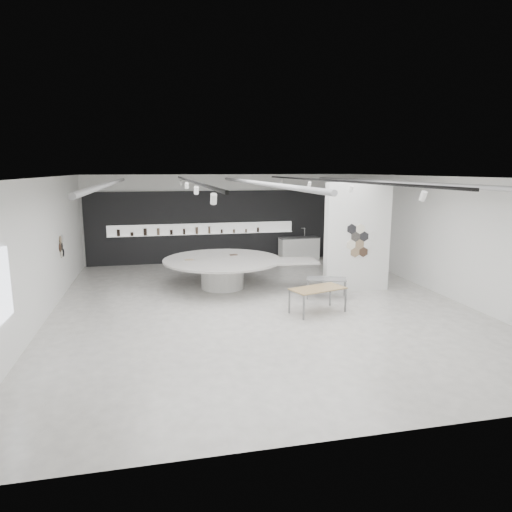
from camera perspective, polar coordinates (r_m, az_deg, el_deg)
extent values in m
cube|color=beige|center=(13.77, 0.62, -6.20)|extent=(12.00, 14.00, 0.01)
cube|color=silver|center=(13.17, 0.65, 9.86)|extent=(12.00, 14.00, 0.01)
cube|color=white|center=(20.16, -3.89, 4.74)|extent=(12.00, 0.01, 3.80)
cube|color=white|center=(6.87, 14.08, -7.50)|extent=(12.00, 0.01, 3.80)
cube|color=white|center=(15.80, 22.38, 2.27)|extent=(0.01, 14.00, 3.80)
cube|color=white|center=(13.35, -25.36, 0.61)|extent=(0.01, 14.00, 3.80)
cylinder|color=#939396|center=(13.39, -17.87, 8.57)|extent=(0.12, 12.00, 0.12)
cylinder|color=#939396|center=(13.66, 0.17, 9.12)|extent=(0.12, 12.00, 0.12)
cylinder|color=#939396|center=(15.14, 16.07, 8.87)|extent=(0.12, 12.00, 0.12)
cube|color=black|center=(12.87, -8.17, 9.27)|extent=(0.05, 13.00, 0.06)
cylinder|color=white|center=(7.90, -5.32, 7.12)|extent=(0.11, 0.18, 0.21)
cylinder|color=white|center=(11.18, -7.47, 8.14)|extent=(0.11, 0.18, 0.21)
cylinder|color=white|center=(14.47, -8.65, 8.70)|extent=(0.11, 0.18, 0.21)
cylinder|color=white|center=(17.76, -9.39, 9.04)|extent=(0.11, 0.18, 0.21)
cube|color=black|center=(13.76, 8.90, 9.34)|extent=(0.05, 13.00, 0.06)
cylinder|color=white|center=(9.29, 20.17, 7.06)|extent=(0.11, 0.18, 0.21)
cylinder|color=white|center=(12.20, 11.79, 8.22)|extent=(0.11, 0.18, 0.21)
cylinder|color=white|center=(15.27, 6.68, 8.85)|extent=(0.11, 0.18, 0.21)
cylinder|color=white|center=(18.42, 3.29, 9.23)|extent=(0.11, 0.18, 0.21)
cube|color=white|center=(10.04, -29.39, -3.40)|extent=(0.05, 1.20, 1.40)
cylinder|color=white|center=(15.84, -23.13, 0.22)|extent=(0.03, 0.28, 0.28)
cylinder|color=black|center=(16.09, -22.96, 0.38)|extent=(0.03, 0.28, 0.28)
cylinder|color=black|center=(15.93, -23.10, 1.11)|extent=(0.03, 0.28, 0.28)
cylinder|color=#463023|center=(15.68, -23.27, 0.96)|extent=(0.03, 0.28, 0.28)
cylinder|color=#897254|center=(15.77, -23.25, 1.86)|extent=(0.03, 0.28, 0.28)
cylinder|color=white|center=(16.02, -23.08, 2.00)|extent=(0.03, 0.28, 0.28)
cube|color=black|center=(20.14, -3.85, 3.73)|extent=(11.80, 0.10, 3.10)
cube|color=white|center=(19.96, -6.66, 3.41)|extent=(8.00, 0.06, 0.46)
cube|color=white|center=(19.93, -6.63, 2.75)|extent=(8.00, 0.18, 0.02)
cylinder|color=black|center=(19.87, -16.82, 2.79)|extent=(0.13, 0.13, 0.29)
cylinder|color=black|center=(19.84, -15.25, 2.66)|extent=(0.13, 0.13, 0.15)
cylinder|color=black|center=(19.81, -13.69, 2.94)|extent=(0.14, 0.14, 0.30)
cylinder|color=brown|center=(19.81, -12.12, 3.00)|extent=(0.12, 0.12, 0.29)
cylinder|color=black|center=(19.82, -10.54, 2.94)|extent=(0.12, 0.12, 0.21)
cylinder|color=black|center=(19.84, -8.98, 3.05)|extent=(0.10, 0.10, 0.25)
cylinder|color=brown|center=(19.88, -7.42, 3.18)|extent=(0.12, 0.12, 0.30)
cylinder|color=brown|center=(19.93, -5.86, 3.26)|extent=(0.10, 0.10, 0.31)
cylinder|color=black|center=(20.01, -4.31, 3.11)|extent=(0.09, 0.09, 0.17)
cylinder|color=brown|center=(20.10, -2.78, 3.14)|extent=(0.10, 0.10, 0.16)
cylinder|color=brown|center=(20.19, -1.25, 3.18)|extent=(0.09, 0.09, 0.15)
cylinder|color=black|center=(20.30, 0.25, 3.30)|extent=(0.09, 0.09, 0.21)
cube|color=white|center=(15.43, 12.55, 2.27)|extent=(2.20, 0.35, 3.60)
cylinder|color=#897254|center=(15.29, 12.82, 1.42)|extent=(0.34, 0.03, 0.34)
cylinder|color=white|center=(15.42, 13.82, 1.45)|extent=(0.34, 0.03, 0.34)
cylinder|color=white|center=(15.17, 11.80, 1.39)|extent=(0.34, 0.03, 0.34)
cylinder|color=black|center=(15.31, 13.36, 2.39)|extent=(0.34, 0.03, 0.34)
cylinder|color=black|center=(15.19, 12.35, 2.37)|extent=(0.34, 0.03, 0.34)
cylinder|color=#463023|center=(15.40, 13.28, 0.49)|extent=(0.34, 0.03, 0.34)
cylinder|color=#897254|center=(15.27, 12.27, 0.45)|extent=(0.34, 0.03, 0.34)
cylinder|color=white|center=(15.45, 14.36, 2.42)|extent=(0.34, 0.03, 0.34)
cylinder|color=white|center=(15.22, 12.90, 3.34)|extent=(0.34, 0.03, 0.34)
cylinder|color=black|center=(15.09, 11.87, 3.32)|extent=(0.34, 0.03, 0.34)
cylinder|color=white|center=(15.67, -4.21, -2.30)|extent=(1.56, 1.56, 0.95)
cylinder|color=#B1ACA7|center=(15.57, -4.23, -0.48)|extent=(4.31, 4.31, 0.07)
cube|color=#B1ACA7|center=(15.33, 4.28, -0.64)|extent=(1.87, 1.25, 0.06)
cube|color=#897254|center=(15.52, -8.35, -0.44)|extent=(0.29, 0.22, 0.01)
cube|color=#463023|center=(16.25, -2.83, 0.16)|extent=(0.29, 0.22, 0.01)
cube|color=#94774C|center=(13.01, 7.75, -4.05)|extent=(1.70, 1.19, 0.03)
cube|color=slate|center=(12.42, 5.99, -6.46)|extent=(0.05, 0.05, 0.69)
cube|color=slate|center=(12.97, 4.20, -5.69)|extent=(0.05, 0.05, 0.69)
cube|color=slate|center=(13.30, 11.13, -5.45)|extent=(0.05, 0.05, 0.69)
cube|color=slate|center=(13.81, 9.25, -4.78)|extent=(0.05, 0.05, 0.69)
cube|color=slate|center=(14.57, 8.82, -2.84)|extent=(1.36, 0.99, 0.03)
cube|color=slate|center=(14.38, 6.50, -4.26)|extent=(0.04, 0.04, 0.60)
cube|color=slate|center=(14.91, 6.54, -3.72)|extent=(0.04, 0.04, 0.60)
cube|color=slate|center=(14.41, 11.11, -4.36)|extent=(0.04, 0.04, 0.60)
cube|color=slate|center=(14.94, 10.98, -3.82)|extent=(0.04, 0.04, 0.60)
cube|color=white|center=(20.62, 5.38, 0.90)|extent=(1.78, 0.74, 0.98)
cube|color=slate|center=(20.54, 5.41, 2.30)|extent=(1.82, 0.78, 0.03)
cylinder|color=silver|center=(20.78, 6.11, 2.98)|extent=(0.03, 0.03, 0.39)
cylinder|color=silver|center=(20.72, 5.89, 3.48)|extent=(0.18, 0.03, 0.03)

